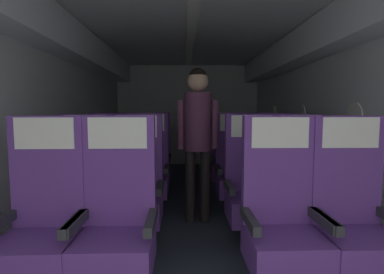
{
  "coord_description": "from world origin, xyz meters",
  "views": [
    {
      "loc": [
        -0.11,
        -0.27,
        1.2
      ],
      "look_at": [
        0.02,
        3.94,
        0.82
      ],
      "focal_mm": 28.07,
      "sensor_mm": 36.0,
      "label": 1
    }
  ],
  "objects_px": {
    "seat_c_right_window": "(236,171)",
    "seat_d_right_aisle": "(258,160)",
    "seat_a_left_aisle": "(117,225)",
    "seat_b_left_aisle": "(136,191)",
    "seat_d_left_aisle": "(154,160)",
    "seat_c_left_aisle": "(148,171)",
    "seat_c_right_aisle": "(276,171)",
    "seat_b_right_window": "(252,189)",
    "seat_c_left_window": "(107,172)",
    "seat_a_left_window": "(42,226)",
    "flight_attendant": "(198,128)",
    "seat_b_right_aisle": "(302,188)",
    "seat_d_right_window": "(226,160)",
    "seat_d_left_window": "(122,160)",
    "seat_a_right_window": "(282,223)",
    "seat_b_left_window": "(85,191)",
    "seat_a_right_aisle": "(354,222)"
  },
  "relations": [
    {
      "from": "seat_d_left_aisle",
      "to": "seat_d_right_aisle",
      "type": "relative_size",
      "value": 1.0
    },
    {
      "from": "seat_b_right_aisle",
      "to": "seat_d_right_aisle",
      "type": "relative_size",
      "value": 1.0
    },
    {
      "from": "seat_a_right_window",
      "to": "seat_b_left_aisle",
      "type": "relative_size",
      "value": 1.0
    },
    {
      "from": "seat_a_right_window",
      "to": "seat_c_left_aisle",
      "type": "relative_size",
      "value": 1.0
    },
    {
      "from": "seat_c_right_aisle",
      "to": "seat_c_right_window",
      "type": "xyz_separation_m",
      "value": [
        -0.48,
        -0.02,
        0.0
      ]
    },
    {
      "from": "seat_d_right_aisle",
      "to": "seat_c_left_window",
      "type": "bearing_deg",
      "value": -157.79
    },
    {
      "from": "seat_c_left_window",
      "to": "seat_b_right_window",
      "type": "bearing_deg",
      "value": -28.82
    },
    {
      "from": "seat_a_right_aisle",
      "to": "seat_c_right_window",
      "type": "xyz_separation_m",
      "value": [
        -0.47,
        1.63,
        0.0
      ]
    },
    {
      "from": "seat_a_left_aisle",
      "to": "seat_b_left_aisle",
      "type": "relative_size",
      "value": 1.0
    },
    {
      "from": "seat_a_left_window",
      "to": "seat_b_right_window",
      "type": "bearing_deg",
      "value": 28.43
    },
    {
      "from": "seat_a_left_aisle",
      "to": "seat_c_left_window",
      "type": "height_order",
      "value": "same"
    },
    {
      "from": "seat_c_right_window",
      "to": "seat_a_left_aisle",
      "type": "bearing_deg",
      "value": -122.81
    },
    {
      "from": "seat_b_right_window",
      "to": "seat_c_left_window",
      "type": "bearing_deg",
      "value": 151.18
    },
    {
      "from": "seat_b_left_aisle",
      "to": "seat_b_right_aisle",
      "type": "bearing_deg",
      "value": 0.94
    },
    {
      "from": "seat_c_left_aisle",
      "to": "seat_c_right_aisle",
      "type": "bearing_deg",
      "value": -0.38
    },
    {
      "from": "seat_a_right_aisle",
      "to": "seat_b_right_window",
      "type": "height_order",
      "value": "same"
    },
    {
      "from": "flight_attendant",
      "to": "seat_c_right_window",
      "type": "bearing_deg",
      "value": -155.2
    },
    {
      "from": "seat_c_right_aisle",
      "to": "seat_d_right_window",
      "type": "relative_size",
      "value": 1.0
    },
    {
      "from": "seat_d_right_aisle",
      "to": "flight_attendant",
      "type": "height_order",
      "value": "flight_attendant"
    },
    {
      "from": "seat_b_right_window",
      "to": "seat_c_right_aisle",
      "type": "bearing_deg",
      "value": 60.27
    },
    {
      "from": "seat_c_left_aisle",
      "to": "seat_d_left_aisle",
      "type": "height_order",
      "value": "same"
    },
    {
      "from": "seat_a_left_aisle",
      "to": "seat_c_left_aisle",
      "type": "relative_size",
      "value": 1.0
    },
    {
      "from": "seat_d_right_aisle",
      "to": "seat_c_right_window",
      "type": "bearing_deg",
      "value": -119.51
    },
    {
      "from": "seat_c_right_window",
      "to": "seat_b_left_window",
      "type": "bearing_deg",
      "value": -151.51
    },
    {
      "from": "seat_a_right_aisle",
      "to": "seat_d_right_window",
      "type": "xyz_separation_m",
      "value": [
        -0.47,
        2.46,
        0.0
      ]
    },
    {
      "from": "seat_c_right_window",
      "to": "seat_d_left_aisle",
      "type": "height_order",
      "value": "same"
    },
    {
      "from": "seat_a_left_aisle",
      "to": "seat_c_right_window",
      "type": "relative_size",
      "value": 1.0
    },
    {
      "from": "seat_c_right_window",
      "to": "seat_d_right_aisle",
      "type": "relative_size",
      "value": 1.0
    },
    {
      "from": "seat_b_right_window",
      "to": "seat_c_left_window",
      "type": "height_order",
      "value": "same"
    },
    {
      "from": "seat_d_left_aisle",
      "to": "seat_d_right_aisle",
      "type": "xyz_separation_m",
      "value": [
        1.52,
        0.01,
        0.0
      ]
    },
    {
      "from": "seat_b_right_window",
      "to": "seat_c_left_aisle",
      "type": "relative_size",
      "value": 1.0
    },
    {
      "from": "seat_d_left_aisle",
      "to": "seat_d_right_aisle",
      "type": "height_order",
      "value": "same"
    },
    {
      "from": "seat_b_right_window",
      "to": "seat_c_left_aisle",
      "type": "bearing_deg",
      "value": 141.04
    },
    {
      "from": "seat_d_left_aisle",
      "to": "seat_b_right_window",
      "type": "bearing_deg",
      "value": -57.27
    },
    {
      "from": "seat_a_right_window",
      "to": "seat_d_right_aisle",
      "type": "xyz_separation_m",
      "value": [
        0.46,
        2.45,
        0.0
      ]
    },
    {
      "from": "seat_a_left_window",
      "to": "seat_c_left_aisle",
      "type": "xyz_separation_m",
      "value": [
        0.47,
        1.66,
        0.0
      ]
    },
    {
      "from": "seat_a_left_window",
      "to": "seat_b_left_aisle",
      "type": "bearing_deg",
      "value": 60.8
    },
    {
      "from": "seat_c_left_aisle",
      "to": "seat_c_right_aisle",
      "type": "distance_m",
      "value": 1.51
    },
    {
      "from": "seat_d_right_aisle",
      "to": "seat_b_right_window",
      "type": "bearing_deg",
      "value": -105.88
    },
    {
      "from": "seat_b_left_aisle",
      "to": "flight_attendant",
      "type": "xyz_separation_m",
      "value": [
        0.58,
        0.51,
        0.53
      ]
    },
    {
      "from": "seat_d_right_window",
      "to": "seat_d_right_aisle",
      "type": "bearing_deg",
      "value": 0.76
    },
    {
      "from": "seat_b_right_aisle",
      "to": "seat_c_left_window",
      "type": "bearing_deg",
      "value": 157.66
    },
    {
      "from": "seat_a_right_window",
      "to": "seat_c_left_window",
      "type": "xyz_separation_m",
      "value": [
        -1.52,
        1.64,
        0.0
      ]
    },
    {
      "from": "seat_a_right_window",
      "to": "seat_d_right_window",
      "type": "height_order",
      "value": "same"
    },
    {
      "from": "seat_c_right_window",
      "to": "seat_d_right_window",
      "type": "relative_size",
      "value": 1.0
    },
    {
      "from": "seat_a_right_window",
      "to": "seat_d_left_aisle",
      "type": "bearing_deg",
      "value": 113.32
    },
    {
      "from": "seat_a_left_window",
      "to": "flight_attendant",
      "type": "distance_m",
      "value": 1.76
    },
    {
      "from": "seat_d_left_window",
      "to": "seat_a_right_window",
      "type": "bearing_deg",
      "value": -58.36
    },
    {
      "from": "seat_a_right_window",
      "to": "seat_b_right_window",
      "type": "bearing_deg",
      "value": 90.23
    },
    {
      "from": "seat_a_left_aisle",
      "to": "seat_d_left_window",
      "type": "distance_m",
      "value": 2.52
    }
  ]
}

